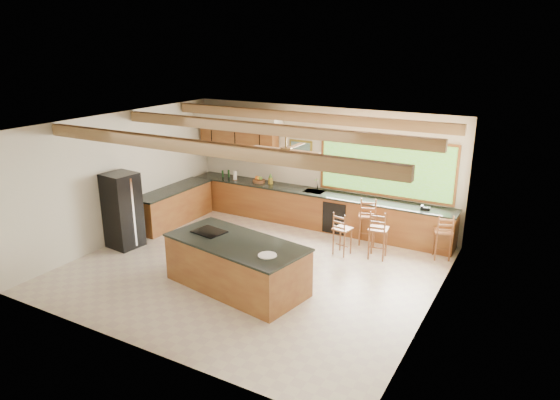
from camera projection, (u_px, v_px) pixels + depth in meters
The scene contains 9 objects.
ground at pixel (253, 268), 10.41m from camera, with size 7.20×7.20×0.00m, color beige.
room_shell at pixel (261, 158), 10.35m from camera, with size 7.27×6.54×3.02m.
counter_run at pixel (278, 208), 12.74m from camera, with size 7.12×3.10×1.22m.
island at pixel (237, 264), 9.49m from camera, with size 2.91×1.74×0.97m.
refrigerator at pixel (123, 210), 11.30m from camera, with size 0.74×0.72×1.73m.
bar_stool_a at pixel (342, 230), 10.89m from camera, with size 0.41×0.41×0.99m.
bar_stool_b at pixel (378, 230), 10.68m from camera, with size 0.45×0.45×1.11m.
bar_stool_c at pixel (367, 217), 11.44m from camera, with size 0.53×0.53×1.15m.
bar_stool_d at pixel (443, 233), 10.67m from camera, with size 0.48×0.48×1.04m.
Camera 1 is at (5.12, -7.99, 4.53)m, focal length 32.00 mm.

